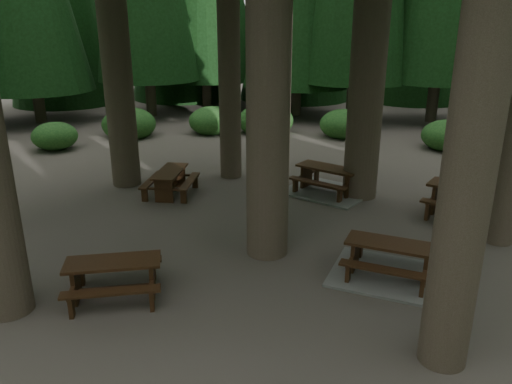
% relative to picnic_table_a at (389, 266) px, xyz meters
% --- Properties ---
extents(ground, '(80.00, 80.00, 0.00)m').
position_rel_picnic_table_a_xyz_m(ground, '(-3.24, 0.24, -0.23)').
color(ground, '#564D46').
rests_on(ground, ground).
extents(picnic_table_a, '(2.28, 1.98, 0.70)m').
position_rel_picnic_table_a_xyz_m(picnic_table_a, '(0.00, 0.00, 0.00)').
color(picnic_table_a, gray).
rests_on(picnic_table_a, ground).
extents(picnic_table_b, '(1.46, 1.73, 0.68)m').
position_rel_picnic_table_a_xyz_m(picnic_table_b, '(-5.81, 3.20, 0.22)').
color(picnic_table_b, '#371E10').
rests_on(picnic_table_b, ground).
extents(picnic_table_c, '(2.69, 2.48, 0.74)m').
position_rel_picnic_table_a_xyz_m(picnic_table_c, '(-1.71, 4.45, 0.02)').
color(picnic_table_c, gray).
rests_on(picnic_table_c, ground).
extents(picnic_table_d, '(2.24, 2.03, 0.80)m').
position_rel_picnic_table_a_xyz_m(picnic_table_d, '(1.76, 3.44, 0.30)').
color(picnic_table_d, '#371E10').
rests_on(picnic_table_d, ground).
extents(picnic_table_e, '(1.98, 1.82, 0.69)m').
position_rel_picnic_table_a_xyz_m(picnic_table_e, '(-4.56, -1.94, 0.23)').
color(picnic_table_e, '#371E10').
rests_on(picnic_table_e, ground).
extents(shrub_ring, '(23.86, 24.64, 1.49)m').
position_rel_picnic_table_a_xyz_m(shrub_ring, '(-2.53, 0.99, 0.17)').
color(shrub_ring, '#1C531D').
rests_on(shrub_ring, ground).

